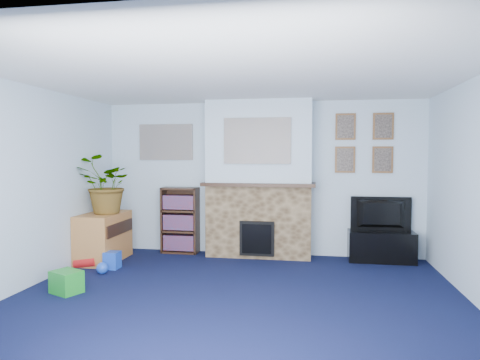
% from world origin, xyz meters
% --- Properties ---
extents(floor, '(5.00, 4.50, 0.01)m').
position_xyz_m(floor, '(0.00, 0.00, 0.00)').
color(floor, '#0D1334').
rests_on(floor, ground).
extents(ceiling, '(5.00, 4.50, 0.01)m').
position_xyz_m(ceiling, '(0.00, 0.00, 2.40)').
color(ceiling, white).
rests_on(ceiling, wall_back).
extents(wall_back, '(5.00, 0.04, 2.40)m').
position_xyz_m(wall_back, '(0.00, 2.25, 1.20)').
color(wall_back, silver).
rests_on(wall_back, ground).
extents(wall_front, '(5.00, 0.04, 2.40)m').
position_xyz_m(wall_front, '(0.00, -2.25, 1.20)').
color(wall_front, silver).
rests_on(wall_front, ground).
extents(wall_left, '(0.04, 4.50, 2.40)m').
position_xyz_m(wall_left, '(-2.50, 0.00, 1.20)').
color(wall_left, silver).
rests_on(wall_left, ground).
extents(chimney_breast, '(1.72, 0.50, 2.40)m').
position_xyz_m(chimney_breast, '(0.00, 2.05, 1.18)').
color(chimney_breast, brown).
rests_on(chimney_breast, ground).
extents(collage_main, '(1.00, 0.03, 0.68)m').
position_xyz_m(collage_main, '(0.00, 1.84, 1.78)').
color(collage_main, gray).
rests_on(collage_main, chimney_breast).
extents(collage_left, '(0.90, 0.03, 0.58)m').
position_xyz_m(collage_left, '(-1.55, 2.23, 1.78)').
color(collage_left, gray).
rests_on(collage_left, wall_back).
extents(portrait_tl, '(0.30, 0.03, 0.40)m').
position_xyz_m(portrait_tl, '(1.30, 2.23, 2.00)').
color(portrait_tl, brown).
rests_on(portrait_tl, wall_back).
extents(portrait_tr, '(0.30, 0.03, 0.40)m').
position_xyz_m(portrait_tr, '(1.85, 2.23, 2.00)').
color(portrait_tr, brown).
rests_on(portrait_tr, wall_back).
extents(portrait_bl, '(0.30, 0.03, 0.40)m').
position_xyz_m(portrait_bl, '(1.30, 2.23, 1.50)').
color(portrait_bl, brown).
rests_on(portrait_bl, wall_back).
extents(portrait_br, '(0.30, 0.03, 0.40)m').
position_xyz_m(portrait_br, '(1.85, 2.23, 1.50)').
color(portrait_br, brown).
rests_on(portrait_br, wall_back).
extents(tv_stand, '(0.95, 0.40, 0.45)m').
position_xyz_m(tv_stand, '(1.82, 2.03, 0.22)').
color(tv_stand, black).
rests_on(tv_stand, ground).
extents(television, '(0.87, 0.12, 0.50)m').
position_xyz_m(television, '(1.82, 2.05, 0.70)').
color(television, black).
rests_on(television, tv_stand).
extents(bookshelf, '(0.58, 0.28, 1.05)m').
position_xyz_m(bookshelf, '(-1.28, 2.11, 0.50)').
color(bookshelf, '#321D12').
rests_on(bookshelf, ground).
extents(sideboard, '(0.51, 0.91, 0.71)m').
position_xyz_m(sideboard, '(-2.24, 1.40, 0.35)').
color(sideboard, '#BA773B').
rests_on(sideboard, ground).
extents(potted_plant, '(1.03, 1.03, 0.87)m').
position_xyz_m(potted_plant, '(-2.19, 1.35, 1.14)').
color(potted_plant, '#26661E').
rests_on(potted_plant, sideboard).
extents(mantel_clock, '(0.09, 0.05, 0.13)m').
position_xyz_m(mantel_clock, '(-0.03, 2.00, 1.22)').
color(mantel_clock, gold).
rests_on(mantel_clock, chimney_breast).
extents(mantel_candle, '(0.06, 0.06, 0.18)m').
position_xyz_m(mantel_candle, '(0.23, 2.00, 1.23)').
color(mantel_candle, '#B2BFC6').
rests_on(mantel_candle, chimney_breast).
extents(mantel_teddy, '(0.12, 0.12, 0.12)m').
position_xyz_m(mantel_teddy, '(-0.52, 2.00, 1.22)').
color(mantel_teddy, gray).
rests_on(mantel_teddy, chimney_breast).
extents(mantel_can, '(0.06, 0.06, 0.11)m').
position_xyz_m(mantel_can, '(0.69, 2.00, 1.21)').
color(mantel_can, blue).
rests_on(mantel_can, chimney_breast).
extents(green_crate, '(0.39, 0.36, 0.25)m').
position_xyz_m(green_crate, '(-1.94, -0.07, 0.14)').
color(green_crate, '#198C26').
rests_on(green_crate, ground).
extents(toy_ball, '(0.15, 0.15, 0.15)m').
position_xyz_m(toy_ball, '(-1.92, 0.72, 0.09)').
color(toy_ball, blue).
rests_on(toy_ball, ground).
extents(toy_block, '(0.19, 0.19, 0.23)m').
position_xyz_m(toy_block, '(-1.91, 1.00, 0.11)').
color(toy_block, blue).
rests_on(toy_block, ground).
extents(toy_tube, '(0.33, 0.15, 0.19)m').
position_xyz_m(toy_tube, '(-2.30, 0.99, 0.07)').
color(toy_tube, red).
rests_on(toy_tube, ground).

